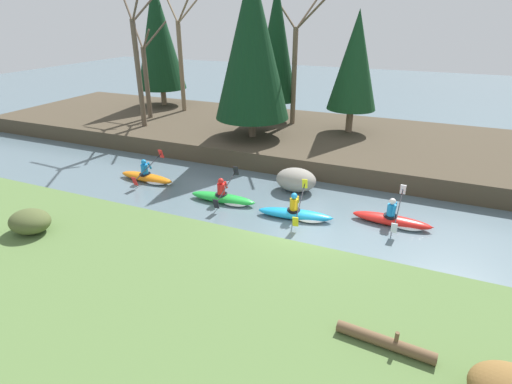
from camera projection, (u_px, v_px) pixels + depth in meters
name	position (u px, v px, depth m)	size (l,w,h in m)	color
ground_plane	(306.00, 237.00, 13.33)	(90.00, 90.00, 0.00)	slate
riverbank_near	(242.00, 329.00, 8.89)	(44.00, 6.72, 0.86)	#56753D
riverbank_far	(358.00, 145.00, 21.17)	(44.00, 9.43, 0.88)	#473D2D
conifer_tree_far_left	(158.00, 36.00, 26.29)	(3.26, 3.26, 7.96)	#7A664C
conifer_tree_left	(276.00, 43.00, 22.43)	(2.47, 2.47, 7.64)	brown
conifer_tree_mid_left	(252.00, 44.00, 19.15)	(3.75, 3.75, 8.16)	brown
conifer_tree_centre	(355.00, 61.00, 20.35)	(2.57, 2.57, 6.17)	brown
bare_tree_upstream	(147.00, 74.00, 23.76)	(3.06, 3.02, 5.50)	brown
bare_tree_mid_upstream	(181.00, 56.00, 25.18)	(4.02, 3.97, 7.33)	#7A664C
bare_tree_mid_downstream	(138.00, 61.00, 21.56)	(4.14, 4.09, 7.56)	brown
bare_tree_downstream	(295.00, 65.00, 22.18)	(3.85, 3.81, 7.02)	brown
shrub_clump_nearest	(30.00, 221.00, 11.82)	(1.27, 1.06, 0.69)	#4C562D
kayaker_lead	(395.00, 220.00, 14.01)	(2.77, 2.06, 1.20)	red
kayaker_middle	(298.00, 214.00, 14.44)	(2.80, 2.07, 1.20)	#1993D6
kayaker_trailing	(225.00, 198.00, 15.68)	(2.78, 2.07, 1.20)	green
kayaker_far_back	(148.00, 177.00, 17.64)	(2.78, 2.07, 1.20)	orange
boulder_midstream	(296.00, 180.00, 16.64)	(1.69, 1.32, 0.96)	gray
driftwood_log	(385.00, 342.00, 7.81)	(1.92, 0.41, 0.44)	brown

